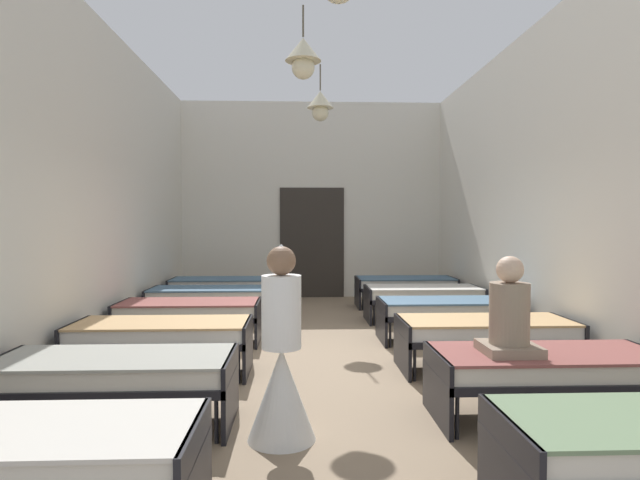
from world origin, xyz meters
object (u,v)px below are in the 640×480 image
object	(u,v)px
bed_right_row_2	(485,331)
bed_left_row_3	(190,311)
bed_left_row_1	(114,373)
bed_right_row_3	(448,309)
bed_left_row_2	(162,334)
patient_seated_primary	(509,318)
bed_left_row_0	(17,452)
bed_right_row_4	(423,295)
bed_right_row_1	(548,368)
bed_left_row_4	(208,296)
bed_left_row_5	(221,285)
bed_right_row_5	(405,284)
nurse_near_aisle	(282,370)

from	to	relation	value
bed_right_row_2	bed_left_row_3	distance (m)	3.84
bed_left_row_1	bed_right_row_3	xyz separation A→B (m)	(3.56, 2.92, 0.00)
bed_left_row_2	patient_seated_primary	bearing A→B (deg)	-25.18
bed_left_row_0	bed_right_row_4	xyz separation A→B (m)	(3.56, 5.83, 0.00)
bed_right_row_2	bed_left_row_1	bearing A→B (deg)	-157.71
bed_right_row_1	bed_left_row_1	bearing A→B (deg)	180.00
bed_right_row_1	bed_left_row_4	size ratio (longest dim) A/B	1.00
bed_right_row_3	bed_left_row_4	size ratio (longest dim) A/B	1.00
bed_right_row_1	bed_right_row_2	distance (m)	1.46
bed_left_row_2	bed_left_row_3	xyz separation A→B (m)	(0.00, 1.46, 0.00)
bed_left_row_4	patient_seated_primary	xyz separation A→B (m)	(3.21, -4.42, 0.43)
bed_right_row_4	bed_left_row_5	size ratio (longest dim) A/B	1.00
bed_left_row_0	bed_left_row_2	world-z (taller)	same
bed_right_row_4	bed_right_row_1	bearing A→B (deg)	-90.00
bed_right_row_2	bed_right_row_5	xyz separation A→B (m)	(0.00, 4.37, 0.00)
bed_left_row_5	bed_right_row_5	world-z (taller)	same
bed_left_row_1	nurse_near_aisle	world-z (taller)	nurse_near_aisle
bed_left_row_0	bed_left_row_3	bearing A→B (deg)	90.00
bed_left_row_1	bed_right_row_1	xyz separation A→B (m)	(3.56, 0.00, 0.00)
bed_right_row_2	bed_right_row_3	bearing A→B (deg)	90.00
bed_left_row_0	bed_right_row_4	world-z (taller)	same
bed_right_row_4	nurse_near_aisle	distance (m)	5.18
bed_right_row_2	patient_seated_primary	distance (m)	1.61
bed_left_row_2	bed_right_row_3	world-z (taller)	same
bed_right_row_2	nurse_near_aisle	size ratio (longest dim) A/B	1.28
bed_right_row_2	bed_left_row_2	bearing A→B (deg)	180.00
bed_left_row_1	patient_seated_primary	bearing A→B (deg)	-0.89
patient_seated_primary	bed_right_row_1	bearing A→B (deg)	8.10
bed_left_row_4	nurse_near_aisle	xyz separation A→B (m)	(1.35, -4.69, 0.09)
bed_left_row_0	bed_left_row_1	bearing A→B (deg)	90.00
bed_right_row_4	nurse_near_aisle	size ratio (longest dim) A/B	1.28
bed_left_row_2	bed_right_row_5	distance (m)	5.64
bed_right_row_2	bed_right_row_5	world-z (taller)	same
bed_right_row_3	nurse_near_aisle	distance (m)	3.91
nurse_near_aisle	bed_left_row_0	bearing A→B (deg)	55.63
bed_left_row_4	patient_seated_primary	bearing A→B (deg)	-54.06
bed_left_row_5	nurse_near_aisle	bearing A→B (deg)	-77.57
bed_left_row_2	bed_left_row_1	bearing A→B (deg)	-90.00
bed_right_row_3	bed_right_row_4	xyz separation A→B (m)	(0.00, 1.46, 0.00)
bed_left_row_0	bed_left_row_1	xyz separation A→B (m)	(0.00, 1.46, 0.00)
bed_left_row_0	bed_left_row_2	distance (m)	2.92
bed_left_row_1	nurse_near_aisle	xyz separation A→B (m)	(1.35, -0.31, 0.09)
nurse_near_aisle	bed_right_row_1	bearing A→B (deg)	-156.53
bed_right_row_2	patient_seated_primary	bearing A→B (deg)	-103.07
bed_left_row_3	bed_right_row_3	world-z (taller)	same
bed_right_row_2	bed_right_row_4	size ratio (longest dim) A/B	1.00
bed_right_row_1	nurse_near_aisle	bearing A→B (deg)	-171.93
nurse_near_aisle	bed_left_row_1	bearing A→B (deg)	2.41
bed_right_row_4	bed_left_row_1	bearing A→B (deg)	-129.12
bed_left_row_4	bed_right_row_4	size ratio (longest dim) A/B	1.00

